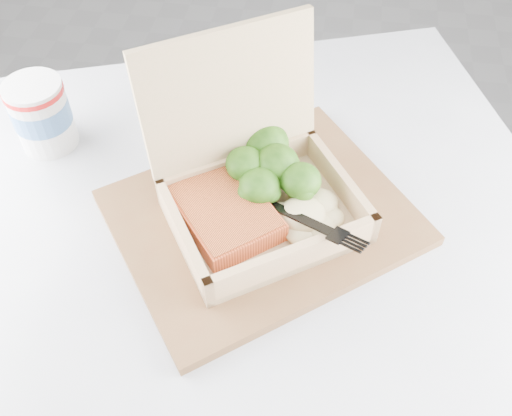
% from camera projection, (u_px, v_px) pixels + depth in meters
% --- Properties ---
extents(floor, '(4.00, 4.00, 0.00)m').
position_uv_depth(floor, '(175.00, 372.00, 1.31)').
color(floor, gray).
rests_on(floor, ground).
extents(cafe_table, '(0.95, 0.95, 0.71)m').
position_uv_depth(cafe_table, '(266.00, 306.00, 0.82)').
color(cafe_table, black).
rests_on(cafe_table, floor).
extents(serving_tray, '(0.43, 0.42, 0.01)m').
position_uv_depth(serving_tray, '(262.00, 217.00, 0.69)').
color(serving_tray, brown).
rests_on(serving_tray, cafe_table).
extents(takeout_container, '(0.28, 0.28, 0.20)m').
position_uv_depth(takeout_container, '(253.00, 176.00, 0.65)').
color(takeout_container, tan).
rests_on(takeout_container, serving_tray).
extents(salmon_fillet, '(0.15, 0.15, 0.03)m').
position_uv_depth(salmon_fillet, '(225.00, 213.00, 0.65)').
color(salmon_fillet, '#CF5528').
rests_on(salmon_fillet, takeout_container).
extents(broccoli_pile, '(0.13, 0.13, 0.05)m').
position_uv_depth(broccoli_pile, '(277.00, 171.00, 0.68)').
color(broccoli_pile, '#3D751A').
rests_on(broccoli_pile, takeout_container).
extents(mashed_potatoes, '(0.09, 0.07, 0.03)m').
position_uv_depth(mashed_potatoes, '(303.00, 214.00, 0.65)').
color(mashed_potatoes, beige).
rests_on(mashed_potatoes, takeout_container).
extents(plastic_fork, '(0.14, 0.10, 0.03)m').
position_uv_depth(plastic_fork, '(281.00, 206.00, 0.64)').
color(plastic_fork, black).
rests_on(plastic_fork, mashed_potatoes).
extents(paper_cup, '(0.08, 0.08, 0.10)m').
position_uv_depth(paper_cup, '(41.00, 113.00, 0.74)').
color(paper_cup, silver).
rests_on(paper_cup, cafe_table).
extents(receipt, '(0.09, 0.15, 0.00)m').
position_uv_depth(receipt, '(220.00, 117.00, 0.82)').
color(receipt, white).
rests_on(receipt, cafe_table).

